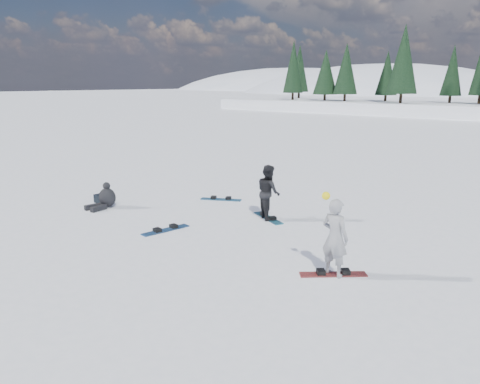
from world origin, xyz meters
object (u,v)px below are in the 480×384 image
at_px(snowboarder_woman, 335,237).
at_px(snowboarder_man, 268,192).
at_px(gear_bag, 101,199).
at_px(snowboard_loose_a, 166,230).
at_px(seated_rider, 106,198).
at_px(snowboard_loose_c, 221,199).

distance_m(snowboarder_woman, snowboarder_man, 4.63).
distance_m(snowboarder_man, gear_bag, 6.24).
distance_m(snowboarder_woman, gear_bag, 9.60).
relative_size(snowboarder_woman, snowboard_loose_a, 1.28).
xyz_separation_m(snowboarder_man, gear_bag, (-5.78, -2.25, -0.71)).
height_order(snowboarder_woman, seated_rider, snowboarder_woman).
xyz_separation_m(snowboarder_woman, seated_rider, (-8.86, 0.16, -0.55)).
bearing_deg(seated_rider, snowboarder_woman, 0.30).
xyz_separation_m(seated_rider, snowboard_loose_c, (2.33, 3.32, -0.32)).
distance_m(snowboarder_man, snowboard_loose_c, 2.99).
bearing_deg(snowboard_loose_a, snowboarder_man, -19.22).
height_order(snowboarder_woman, gear_bag, snowboarder_woman).
xyz_separation_m(snowboarder_woman, gear_bag, (-9.56, 0.42, -0.74)).
height_order(snowboarder_woman, snowboard_loose_a, snowboarder_woman).
bearing_deg(snowboard_loose_c, seated_rider, -153.74).
relative_size(seated_rider, snowboard_loose_a, 0.70).
distance_m(snowboarder_woman, snowboard_loose_a, 5.41).
height_order(snowboard_loose_a, snowboard_loose_c, same).
height_order(snowboarder_man, snowboard_loose_c, snowboarder_man).
distance_m(gear_bag, snowboard_loose_a, 4.28).
distance_m(seated_rider, snowboard_loose_c, 4.07).
bearing_deg(snowboard_loose_a, snowboarder_woman, -78.47).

